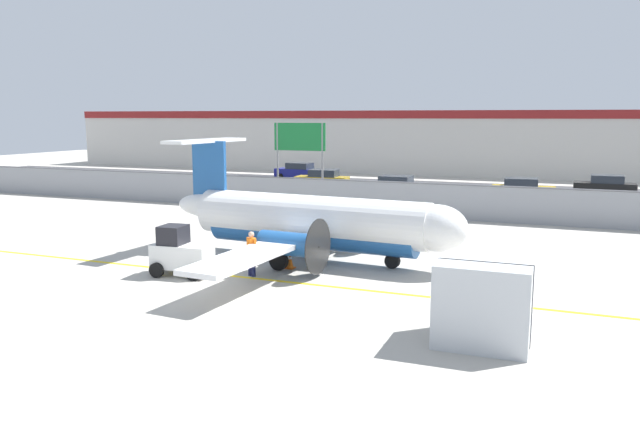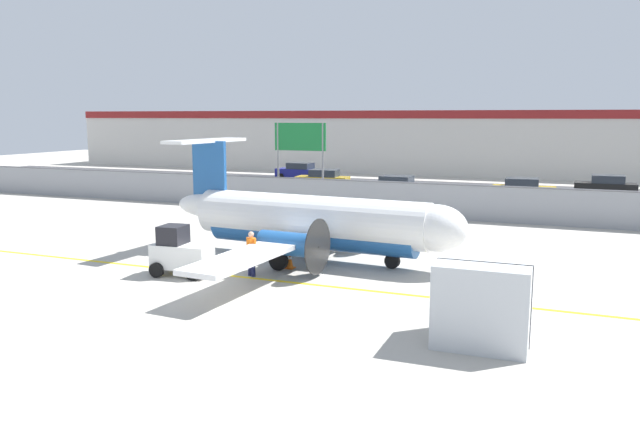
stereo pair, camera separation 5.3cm
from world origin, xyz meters
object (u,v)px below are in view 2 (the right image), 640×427
(parked_car_1, at_px, (323,179))
(parked_car_3, at_px, (523,190))
(baggage_tug, at_px, (181,253))
(parked_car_0, at_px, (299,171))
(traffic_cone_near_left, at_px, (309,239))
(ground_crew_worker, at_px, (251,251))
(cargo_container, at_px, (483,303))
(highway_sign, at_px, (300,144))
(parked_car_4, at_px, (606,186))
(traffic_cone_near_right, at_px, (232,232))
(traffic_cone_far_left, at_px, (290,261))
(parked_car_2, at_px, (398,187))
(commuter_airplane, at_px, (316,222))

(parked_car_1, relative_size, parked_car_3, 1.01)
(baggage_tug, distance_m, parked_car_0, 34.56)
(traffic_cone_near_left, bearing_deg, ground_crew_worker, -88.87)
(cargo_container, bearing_deg, highway_sign, 123.89)
(highway_sign, bearing_deg, parked_car_4, 32.38)
(traffic_cone_near_right, bearing_deg, traffic_cone_near_left, -4.20)
(cargo_container, distance_m, traffic_cone_near_left, 13.36)
(traffic_cone_far_left, distance_m, highway_sign, 17.42)
(parked_car_2, bearing_deg, traffic_cone_near_right, -99.02)
(traffic_cone_near_left, distance_m, highway_sign, 13.30)
(commuter_airplane, xyz_separation_m, parked_car_4, (12.17, 26.05, -0.71))
(cargo_container, relative_size, parked_car_4, 0.58)
(traffic_cone_far_left, xyz_separation_m, parked_car_4, (12.58, 27.78, 0.58))
(ground_crew_worker, xyz_separation_m, parked_car_1, (-7.48, 26.25, -0.06))
(traffic_cone_far_left, distance_m, parked_car_3, 24.27)
(traffic_cone_near_right, bearing_deg, traffic_cone_far_left, -41.21)
(traffic_cone_near_right, xyz_separation_m, parked_car_0, (-7.88, 26.19, 0.58))
(ground_crew_worker, bearing_deg, highway_sign, -137.46)
(baggage_tug, xyz_separation_m, ground_crew_worker, (2.55, 0.83, 0.10))
(cargo_container, bearing_deg, parked_car_1, 118.15)
(ground_crew_worker, relative_size, highway_sign, 0.31)
(commuter_airplane, height_order, traffic_cone_near_left, commuter_airplane)
(cargo_container, xyz_separation_m, parked_car_4, (4.48, 33.35, -0.21))
(parked_car_0, height_order, parked_car_3, same)
(ground_crew_worker, distance_m, highway_sign, 18.51)
(parked_car_2, height_order, parked_car_4, same)
(cargo_container, xyz_separation_m, parked_car_3, (-0.94, 28.75, -0.21))
(parked_car_2, bearing_deg, parked_car_0, 145.83)
(parked_car_1, bearing_deg, parked_car_0, -56.27)
(baggage_tug, distance_m, parked_car_4, 34.18)
(cargo_container, bearing_deg, parked_car_0, 119.87)
(traffic_cone_near_left, distance_m, parked_car_0, 29.14)
(parked_car_4, height_order, highway_sign, highway_sign)
(ground_crew_worker, distance_m, parked_car_3, 26.06)
(parked_car_1, bearing_deg, traffic_cone_near_left, 105.65)
(baggage_tug, distance_m, parked_car_1, 27.52)
(traffic_cone_near_left, xyz_separation_m, parked_car_1, (-7.36, 20.40, 0.58))
(baggage_tug, distance_m, traffic_cone_near_left, 7.13)
(parked_car_4, bearing_deg, commuter_airplane, 66.02)
(cargo_container, height_order, highway_sign, highway_sign)
(commuter_airplane, xyz_separation_m, traffic_cone_near_right, (-5.60, 2.81, -1.29))
(traffic_cone_near_left, height_order, parked_car_0, parked_car_0)
(parked_car_3, distance_m, highway_sign, 15.82)
(traffic_cone_far_left, bearing_deg, parked_car_3, 72.83)
(baggage_tug, bearing_deg, cargo_container, -20.10)
(traffic_cone_far_left, relative_size, parked_car_0, 0.15)
(baggage_tug, relative_size, parked_car_4, 0.57)
(cargo_container, distance_m, parked_car_0, 42.01)
(traffic_cone_far_left, xyz_separation_m, highway_sign, (-6.41, 15.74, 3.83))
(traffic_cone_near_right, relative_size, parked_car_1, 0.15)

